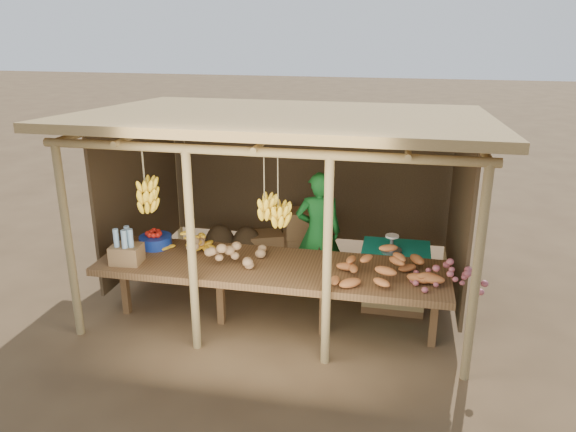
# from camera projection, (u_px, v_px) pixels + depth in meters

# --- Properties ---
(ground) EXTENTS (60.00, 60.00, 0.00)m
(ground) POSITION_uv_depth(u_px,v_px,m) (288.00, 291.00, 7.37)
(ground) COLOR brown
(ground) RESTS_ON ground
(stall_structure) EXTENTS (4.70, 3.50, 2.43)m
(stall_structure) POSITION_uv_depth(u_px,v_px,m) (284.00, 147.00, 6.77)
(stall_structure) COLOR #977D4E
(stall_structure) RESTS_ON ground
(counter) EXTENTS (3.90, 1.05, 0.80)m
(counter) POSITION_uv_depth(u_px,v_px,m) (271.00, 270.00, 6.25)
(counter) COLOR brown
(counter) RESTS_ON ground
(potato_heap) EXTENTS (1.19, 0.97, 0.37)m
(potato_heap) POSITION_uv_depth(u_px,v_px,m) (217.00, 242.00, 6.36)
(potato_heap) COLOR tan
(potato_heap) RESTS_ON counter
(sweet_potato_heap) EXTENTS (1.15, 0.74, 0.36)m
(sweet_potato_heap) POSITION_uv_depth(u_px,v_px,m) (385.00, 263.00, 5.84)
(sweet_potato_heap) COLOR #BB6730
(sweet_potato_heap) RESTS_ON counter
(onion_heap) EXTENTS (0.81, 0.58, 0.35)m
(onion_heap) POSITION_uv_depth(u_px,v_px,m) (450.00, 272.00, 5.63)
(onion_heap) COLOR #A55056
(onion_heap) RESTS_ON counter
(banana_pile) EXTENTS (0.62, 0.46, 0.35)m
(banana_pile) POSITION_uv_depth(u_px,v_px,m) (190.00, 236.00, 6.60)
(banana_pile) COLOR yellow
(banana_pile) RESTS_ON counter
(tomato_basin) EXTENTS (0.39, 0.39, 0.20)m
(tomato_basin) POSITION_uv_depth(u_px,v_px,m) (156.00, 240.00, 6.71)
(tomato_basin) COLOR navy
(tomato_basin) RESTS_ON counter
(bottle_box) EXTENTS (0.35, 0.29, 0.42)m
(bottle_box) POSITION_uv_depth(u_px,v_px,m) (126.00, 250.00, 6.23)
(bottle_box) COLOR olive
(bottle_box) RESTS_ON counter
(vendor) EXTENTS (0.65, 0.50, 1.60)m
(vendor) POSITION_uv_depth(u_px,v_px,m) (318.00, 233.00, 7.18)
(vendor) COLOR #176A25
(vendor) RESTS_ON ground
(tarp_crate) EXTENTS (0.82, 0.71, 0.98)m
(tarp_crate) POSITION_uv_depth(u_px,v_px,m) (394.00, 275.00, 6.91)
(tarp_crate) COLOR brown
(tarp_crate) RESTS_ON ground
(carton_stack) EXTENTS (1.14, 0.55, 0.78)m
(carton_stack) POSITION_uv_depth(u_px,v_px,m) (290.00, 239.00, 8.20)
(carton_stack) COLOR olive
(carton_stack) RESTS_ON ground
(burlap_sacks) EXTENTS (0.87, 0.46, 0.62)m
(burlap_sacks) POSITION_uv_depth(u_px,v_px,m) (233.00, 243.00, 8.28)
(burlap_sacks) COLOR #4A3822
(burlap_sacks) RESTS_ON ground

